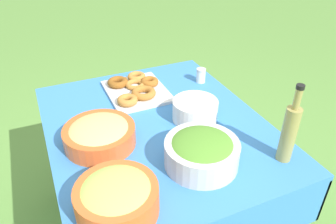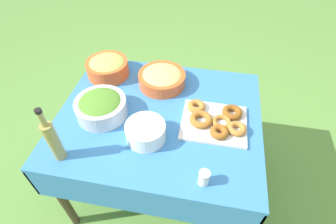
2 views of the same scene
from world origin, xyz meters
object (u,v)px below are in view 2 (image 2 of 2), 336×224
at_px(pasta_bowl, 162,78).
at_px(plate_stack, 146,132).
at_px(salad_bowl, 101,106).
at_px(olive_oil_bottle, 53,140).
at_px(donut_platter, 215,121).
at_px(fruit_bowl, 107,67).

height_order(pasta_bowl, plate_stack, pasta_bowl).
relative_size(salad_bowl, olive_oil_bottle, 0.87).
bearing_deg(pasta_bowl, donut_platter, 141.98).
xyz_separation_m(pasta_bowl, plate_stack, (-0.01, 0.44, -0.00)).
bearing_deg(pasta_bowl, fruit_bowl, -5.08).
xyz_separation_m(plate_stack, olive_oil_bottle, (0.38, 0.19, 0.08)).
bearing_deg(salad_bowl, pasta_bowl, -130.69).
distance_m(donut_platter, fruit_bowl, 0.78).
relative_size(donut_platter, olive_oil_bottle, 1.11).
height_order(pasta_bowl, donut_platter, pasta_bowl).
bearing_deg(fruit_bowl, donut_platter, 156.82).
distance_m(pasta_bowl, olive_oil_bottle, 0.74).
bearing_deg(pasta_bowl, olive_oil_bottle, 59.13).
bearing_deg(donut_platter, pasta_bowl, -38.02).
bearing_deg(olive_oil_bottle, donut_platter, -153.98).
bearing_deg(donut_platter, olive_oil_bottle, 26.02).
height_order(pasta_bowl, olive_oil_bottle, olive_oil_bottle).
bearing_deg(fruit_bowl, plate_stack, 128.18).
relative_size(salad_bowl, fruit_bowl, 1.05).
bearing_deg(olive_oil_bottle, pasta_bowl, -120.87).
bearing_deg(plate_stack, salad_bowl, -23.11).
relative_size(plate_stack, olive_oil_bottle, 0.63).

